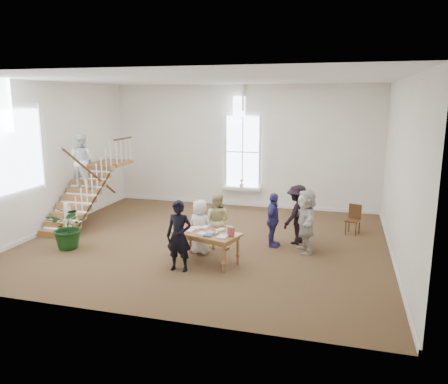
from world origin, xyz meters
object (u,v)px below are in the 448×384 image
(woman_cluster_b, at_px, (297,214))
(woman_cluster_c, at_px, (306,221))
(side_chair, at_px, (354,218))
(floor_plant, at_px, (69,227))
(person_yellow, at_px, (217,221))
(library_table, at_px, (206,235))
(police_officer, at_px, (179,236))
(woman_cluster_a, at_px, (273,220))
(elderly_woman, at_px, (200,227))

(woman_cluster_b, bearing_deg, woman_cluster_c, 51.75)
(side_chair, bearing_deg, floor_plant, -136.33)
(person_yellow, xyz_separation_m, woman_cluster_b, (2.05, 0.98, 0.06))
(library_table, relative_size, police_officer, 1.08)
(woman_cluster_a, relative_size, side_chair, 1.68)
(elderly_woman, height_order, woman_cluster_c, woman_cluster_c)
(police_officer, distance_m, side_chair, 5.74)
(person_yellow, bearing_deg, woman_cluster_b, -151.45)
(person_yellow, distance_m, side_chair, 4.31)
(library_table, height_order, side_chair, side_chair)
(library_table, xyz_separation_m, person_yellow, (-0.05, 1.10, 0.08))
(elderly_woman, bearing_deg, woman_cluster_b, -135.98)
(library_table, distance_m, person_yellow, 1.10)
(woman_cluster_c, relative_size, floor_plant, 1.40)
(police_officer, xyz_separation_m, floor_plant, (-3.42, 0.65, -0.24))
(person_yellow, xyz_separation_m, woman_cluster_a, (1.45, 0.53, -0.02))
(elderly_woman, height_order, floor_plant, elderly_woman)
(person_yellow, xyz_separation_m, side_chair, (3.60, 2.35, -0.28))
(floor_plant, bearing_deg, woman_cluster_b, 19.52)
(library_table, height_order, woman_cluster_a, woman_cluster_a)
(person_yellow, distance_m, floor_plant, 3.98)
(library_table, xyz_separation_m, woman_cluster_c, (2.30, 1.43, 0.15))
(woman_cluster_b, bearing_deg, side_chair, 158.42)
(woman_cluster_b, bearing_deg, floor_plant, -43.50)
(police_officer, xyz_separation_m, person_yellow, (0.40, 1.75, -0.08))
(police_officer, height_order, woman_cluster_b, police_officer)
(side_chair, bearing_deg, elderly_woman, -125.12)
(woman_cluster_c, xyz_separation_m, side_chair, (1.25, 2.02, -0.36))
(woman_cluster_a, bearing_deg, woman_cluster_b, -47.33)
(woman_cluster_c, xyz_separation_m, floor_plant, (-6.17, -1.43, -0.24))
(woman_cluster_b, height_order, woman_cluster_c, woman_cluster_c)
(police_officer, distance_m, woman_cluster_c, 3.45)
(person_yellow, height_order, woman_cluster_a, person_yellow)
(woman_cluster_b, bearing_deg, person_yellow, -37.46)
(floor_plant, bearing_deg, woman_cluster_c, 13.07)
(police_officer, height_order, woman_cluster_a, police_officer)
(woman_cluster_a, height_order, woman_cluster_c, woman_cluster_c)
(library_table, xyz_separation_m, side_chair, (3.55, 3.45, -0.20))
(police_officer, bearing_deg, floor_plant, 169.63)
(police_officer, height_order, side_chair, police_officer)
(police_officer, bearing_deg, woman_cluster_a, 51.30)
(library_table, height_order, woman_cluster_c, woman_cluster_c)
(floor_plant, bearing_deg, police_officer, -10.71)
(woman_cluster_b, distance_m, side_chair, 2.10)
(floor_plant, xyz_separation_m, side_chair, (7.42, 3.45, -0.12))
(woman_cluster_c, bearing_deg, woman_cluster_a, -121.57)
(woman_cluster_b, height_order, floor_plant, woman_cluster_b)
(person_yellow, relative_size, woman_cluster_a, 1.03)
(floor_plant, bearing_deg, library_table, 0.06)
(elderly_woman, xyz_separation_m, person_yellow, (0.30, 0.50, 0.05))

